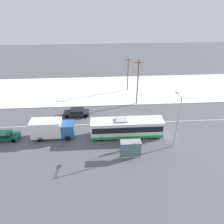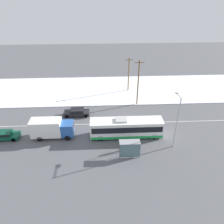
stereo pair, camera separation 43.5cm
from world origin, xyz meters
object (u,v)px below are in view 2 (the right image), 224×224
sedan_car (77,112)px  pedestrian_at_stop (123,144)px  parked_car_near_truck (6,135)px  bus_shelter (130,147)px  streetlamp (177,116)px  box_truck (51,128)px  utility_pole_snowlot (129,74)px  city_bus (126,128)px  utility_pole_roadside (138,82)px

sedan_car → pedestrian_at_stop: size_ratio=2.66×
parked_car_near_truck → pedestrian_at_stop: bearing=-11.6°
pedestrian_at_stop → parked_car_near_truck: bearing=168.4°
parked_car_near_truck → bus_shelter: size_ratio=1.41×
sedan_car → bus_shelter: (8.47, -11.64, 0.90)m
parked_car_near_truck → streetlamp: (25.98, -2.84, 4.38)m
bus_shelter → streetlamp: 8.00m
bus_shelter → parked_car_near_truck: bearing=165.1°
box_truck → parked_car_near_truck: bearing=-179.1°
box_truck → streetlamp: streetlamp is taller
sedan_car → utility_pole_snowlot: 15.50m
sedan_car → streetlamp: bearing=148.5°
box_truck → parked_car_near_truck: (-7.26, -0.12, -1.01)m
bus_shelter → box_truck: bearing=156.3°
streetlamp → city_bus: bearing=158.5°
sedan_car → utility_pole_roadside: 13.14m
parked_car_near_truck → utility_pole_snowlot: (21.46, 17.16, 3.31)m
sedan_car → streetlamp: streetlamp is taller
parked_car_near_truck → utility_pole_snowlot: utility_pole_snowlot is taller
bus_shelter → utility_pole_roadside: utility_pole_roadside is taller
streetlamp → parked_car_near_truck: bearing=173.8°
utility_pole_snowlot → sedan_car: bearing=-135.6°
city_bus → sedan_car: (-8.52, 6.71, -0.78)m
utility_pole_roadside → pedestrian_at_stop: bearing=-106.5°
city_bus → utility_pole_snowlot: utility_pole_snowlot is taller
box_truck → sedan_car: box_truck is taller
bus_shelter → utility_pole_roadside: (3.40, 15.54, 3.16)m
box_truck → parked_car_near_truck: 7.33m
city_bus → utility_pole_snowlot: bearing=82.5°
parked_car_near_truck → utility_pole_roadside: bearing=24.9°
bus_shelter → city_bus: bearing=89.4°
streetlamp → pedestrian_at_stop: bearing=-173.2°
pedestrian_at_stop → bus_shelter: bearing=-58.9°
pedestrian_at_stop → bus_shelter: (0.80, -1.33, 0.59)m
utility_pole_roadside → utility_pole_snowlot: 6.83m
parked_car_near_truck → utility_pole_roadside: size_ratio=0.45×
streetlamp → utility_pole_roadside: bearing=104.6°
sedan_car → box_truck: bearing=62.3°
utility_pole_snowlot → pedestrian_at_stop: bearing=-98.6°
box_truck → city_bus: bearing=-1.3°
sedan_car → parked_car_near_truck: size_ratio=1.14×
pedestrian_at_stop → streetlamp: streetlamp is taller
utility_pole_snowlot → bus_shelter: bearing=-96.0°
city_bus → streetlamp: size_ratio=1.39×
parked_car_near_truck → sedan_car: bearing=31.6°
sedan_car → utility_pole_snowlot: utility_pole_snowlot is taller
pedestrian_at_stop → streetlamp: 8.71m
bus_shelter → utility_pole_roadside: size_ratio=0.32×
sedan_car → utility_pole_snowlot: size_ratio=0.61×
sedan_car → utility_pole_snowlot: bearing=-135.6°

